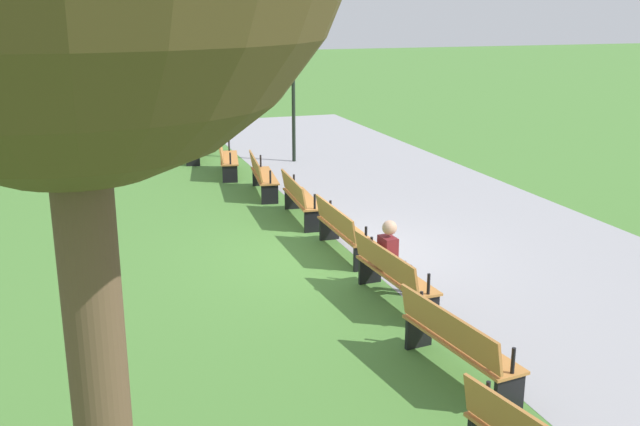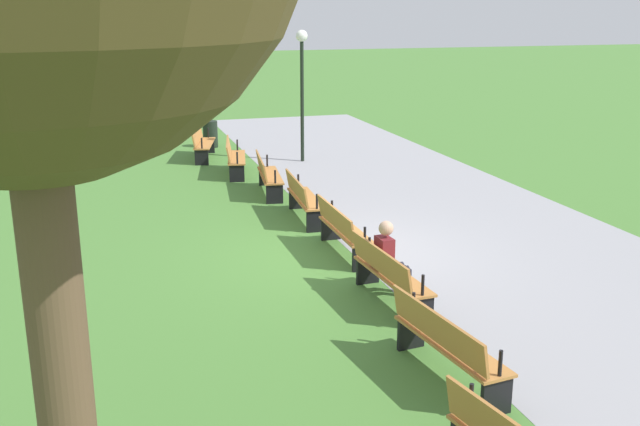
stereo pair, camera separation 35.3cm
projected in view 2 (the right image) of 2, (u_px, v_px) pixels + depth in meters
ground_plane at (346, 254)px, 12.91m from camera, size 120.00×120.00×0.00m
path_paving at (491, 240)px, 13.72m from camera, size 32.72×5.53×0.01m
bench_0 at (202, 142)px, 20.84m from camera, size 1.93×0.92×0.89m
bench_1 at (234, 156)px, 18.91m from camera, size 1.93×0.81×0.89m
bench_2 at (267, 174)px, 16.92m from camera, size 1.92×0.70×0.89m
bench_3 at (303, 197)px, 14.86m from camera, size 1.90×0.59×0.89m
bench_4 at (342, 229)px, 12.76m from camera, size 1.87×0.47×0.89m
bench_5 at (388, 274)px, 10.62m from camera, size 1.90×0.59×0.89m
bench_6 at (446, 343)px, 8.45m from camera, size 1.92×0.70×0.89m
person_seated at (390, 257)px, 10.86m from camera, size 0.34×0.53×1.20m
lamp_post at (302, 70)px, 19.97m from camera, size 0.32×0.32×3.61m
trash_bin at (210, 134)px, 22.60m from camera, size 0.45×0.45×0.82m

